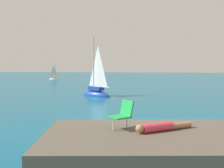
{
  "coord_description": "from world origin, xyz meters",
  "views": [
    {
      "loc": [
        0.31,
        -10.28,
        2.75
      ],
      "look_at": [
        -1.78,
        8.66,
        1.28
      ],
      "focal_mm": 40.19,
      "sensor_mm": 36.0,
      "label": 1
    }
  ],
  "objects_px": {
    "person_sunbather": "(161,127)",
    "sailboat_near": "(96,93)",
    "sailboat_far": "(55,78)",
    "beach_chair": "(123,113)"
  },
  "relations": [
    {
      "from": "beach_chair",
      "to": "sailboat_far",
      "type": "bearing_deg",
      "value": -109.22
    },
    {
      "from": "person_sunbather",
      "to": "sailboat_near",
      "type": "bearing_deg",
      "value": 75.81
    },
    {
      "from": "beach_chair",
      "to": "sailboat_near",
      "type": "bearing_deg",
      "value": -118.29
    },
    {
      "from": "person_sunbather",
      "to": "beach_chair",
      "type": "height_order",
      "value": "beach_chair"
    },
    {
      "from": "sailboat_near",
      "to": "sailboat_far",
      "type": "distance_m",
      "value": 26.4
    },
    {
      "from": "sailboat_far",
      "to": "beach_chair",
      "type": "xyz_separation_m",
      "value": [
        15.32,
        -38.25,
        1.21
      ]
    },
    {
      "from": "sailboat_far",
      "to": "beach_chair",
      "type": "distance_m",
      "value": 41.22
    },
    {
      "from": "sailboat_near",
      "to": "sailboat_far",
      "type": "height_order",
      "value": "sailboat_near"
    },
    {
      "from": "sailboat_near",
      "to": "sailboat_far",
      "type": "bearing_deg",
      "value": -31.73
    },
    {
      "from": "sailboat_near",
      "to": "person_sunbather",
      "type": "distance_m",
      "value": 15.51
    }
  ]
}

